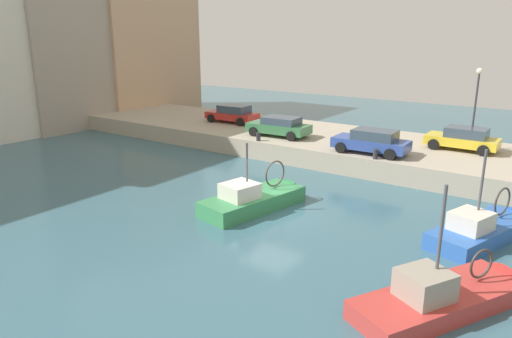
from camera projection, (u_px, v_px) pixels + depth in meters
The scene contains 14 objects.
water_surface at pixel (272, 210), 22.18m from camera, with size 80.00×80.00×0.00m, color #386070.
quay_wall at pixel (370, 150), 31.01m from camera, with size 9.00×56.00×1.20m, color #ADA08C.
fishing_boat_green at pixel (258, 205), 22.54m from camera, with size 6.30×3.03×4.12m.
fishing_boat_blue at pixel (484, 235), 19.15m from camera, with size 6.22×3.47×4.60m.
fishing_boat_red at pixel (449, 303), 14.33m from camera, with size 6.59×4.62×4.81m.
parked_car_yellow at pixel (463, 138), 28.34m from camera, with size 2.03×4.09×1.37m.
parked_car_green at pixel (279, 126), 32.14m from camera, with size 2.28×4.34×1.34m.
parked_car_blue at pixel (372, 141), 27.52m from camera, with size 2.12×4.37×1.41m.
parked_car_red at pixel (233, 114), 37.11m from camera, with size 2.13×4.20×1.38m.
mooring_bollard_south at pixel (375, 154), 26.40m from camera, with size 0.28×0.28×0.55m, color #2D2D33.
mooring_bollard_mid at pixel (258, 137), 30.87m from camera, with size 0.28×0.28×0.55m, color #2D2D33.
quay_streetlamp at pixel (477, 95), 27.91m from camera, with size 0.36×0.36×4.83m.
waterfront_building_west_mid at pixel (64, 48), 41.91m from camera, with size 11.05×8.57×13.36m.
waterfront_building_central at pixel (130, 36), 47.40m from camera, with size 11.41×9.05×15.38m.
Camera 1 is at (-17.37, -11.44, 7.96)m, focal length 33.26 mm.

